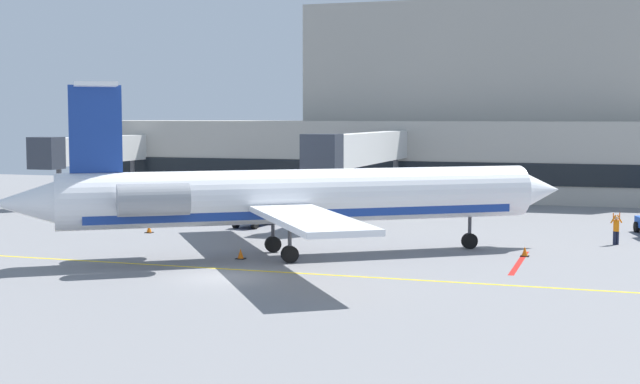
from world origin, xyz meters
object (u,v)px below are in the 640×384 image
(regional_jet, at_px, (294,197))
(pushback_tractor, at_px, (258,213))
(fuel_tank, at_px, (196,195))
(marshaller, at_px, (616,229))

(regional_jet, distance_m, pushback_tractor, 14.42)
(fuel_tank, xyz_separation_m, marshaller, (32.39, -10.07, -0.26))
(regional_jet, relative_size, marshaller, 14.55)
(regional_jet, bearing_deg, fuel_tank, 127.93)
(regional_jet, distance_m, fuel_tank, 25.82)
(pushback_tractor, relative_size, fuel_tank, 0.66)
(pushback_tractor, bearing_deg, fuel_tank, 137.30)
(marshaller, bearing_deg, fuel_tank, 162.74)
(pushback_tractor, distance_m, marshaller, 23.80)
(pushback_tractor, relative_size, marshaller, 2.19)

